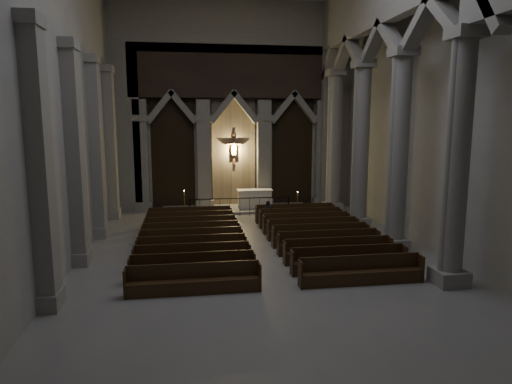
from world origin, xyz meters
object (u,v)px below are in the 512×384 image
at_px(altar, 255,198).
at_px(worshipper, 268,213).
at_px(candle_stand_left, 185,209).
at_px(candle_stand_right, 297,208).
at_px(pews, 257,241).
at_px(altar_rail, 240,204).

bearing_deg(altar, worshipper, -89.12).
relative_size(altar, candle_stand_left, 1.44).
xyz_separation_m(candle_stand_right, worshipper, (-2.10, -2.44, 0.28)).
bearing_deg(pews, altar_rail, 90.00).
relative_size(altar, worshipper, 1.64).
xyz_separation_m(altar, worshipper, (0.06, -4.12, -0.05)).
bearing_deg(candle_stand_right, altar_rail, -176.78).
height_order(altar_rail, worshipper, worshipper).
relative_size(candle_stand_left, worshipper, 1.14).
bearing_deg(pews, candle_stand_left, 113.34).
relative_size(altar_rail, candle_stand_left, 3.85).
distance_m(altar, candle_stand_right, 2.76).
xyz_separation_m(altar_rail, candle_stand_left, (-2.99, 0.74, -0.33)).
xyz_separation_m(pews, worshipper, (1.17, 3.93, 0.33)).
height_order(altar, worshipper, worshipper).
height_order(pews, worshipper, worshipper).
relative_size(altar, pews, 0.21).
bearing_deg(candle_stand_left, altar, 15.21).
distance_m(altar, pews, 8.13).
bearing_deg(altar, altar_rail, -120.74).
distance_m(candle_stand_left, candle_stand_right, 6.28).
distance_m(pews, worshipper, 4.11).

